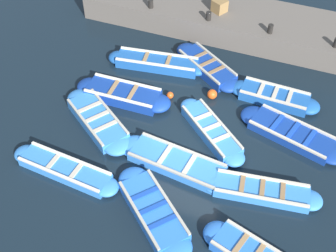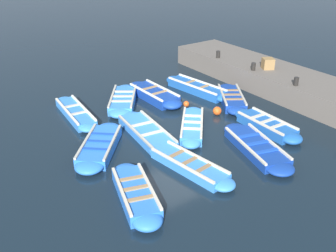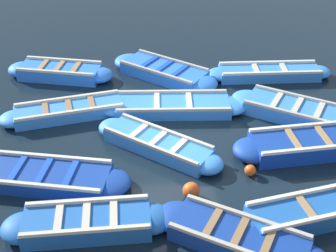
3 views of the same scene
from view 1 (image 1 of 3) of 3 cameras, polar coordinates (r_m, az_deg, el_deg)
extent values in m
plane|color=black|center=(15.18, 3.13, -1.60)|extent=(120.00, 120.00, 0.00)
cube|color=#3884E0|center=(15.67, -8.56, 0.67)|extent=(2.28, 2.65, 0.35)
ellipsoid|color=#3884E0|center=(14.86, -6.27, -2.26)|extent=(1.29, 1.29, 0.35)
ellipsoid|color=#3884E0|center=(16.53, -10.63, 3.30)|extent=(1.29, 1.29, 0.35)
cube|color=#B2AD9E|center=(15.64, -7.18, 1.87)|extent=(1.51, 2.08, 0.07)
cube|color=#B2AD9E|center=(15.41, -10.13, 0.53)|extent=(1.51, 2.08, 0.07)
cube|color=beige|center=(15.18, -7.69, -0.04)|extent=(0.79, 0.62, 0.04)
cube|color=beige|center=(15.53, -8.64, 1.17)|extent=(0.79, 0.62, 0.04)
cube|color=beige|center=(15.89, -9.55, 2.32)|extent=(0.79, 0.62, 0.04)
cube|color=#1E59AD|center=(16.71, 12.83, 3.46)|extent=(0.94, 2.38, 0.35)
ellipsoid|color=#1E59AD|center=(16.67, 16.71, 2.32)|extent=(0.81, 0.84, 0.35)
ellipsoid|color=#1E59AD|center=(16.84, 8.99, 4.56)|extent=(0.81, 0.84, 0.35)
cube|color=beige|center=(16.86, 13.26, 4.80)|extent=(0.16, 2.30, 0.07)
cube|color=beige|center=(16.29, 12.63, 3.15)|extent=(0.16, 2.30, 0.07)
cube|color=beige|center=(16.55, 14.60, 3.47)|extent=(0.75, 0.17, 0.04)
cube|color=beige|center=(16.58, 12.94, 3.95)|extent=(0.75, 0.17, 0.04)
cube|color=beige|center=(16.63, 11.29, 4.43)|extent=(0.75, 0.17, 0.04)
cube|color=#1E59AD|center=(17.69, -1.33, 7.67)|extent=(1.19, 3.13, 0.37)
ellipsoid|color=#1E59AD|center=(17.46, 3.57, 6.96)|extent=(0.81, 0.83, 0.37)
ellipsoid|color=#1E59AD|center=(18.05, -6.10, 8.30)|extent=(0.81, 0.83, 0.37)
cube|color=silver|center=(17.82, -1.08, 8.90)|extent=(0.49, 2.98, 0.07)
cube|color=silver|center=(17.30, -1.62, 7.53)|extent=(0.49, 2.98, 0.07)
cube|color=#9E7A51|center=(17.49, 0.04, 7.99)|extent=(0.69, 0.23, 0.04)
cube|color=#9E7A51|center=(17.66, -2.72, 8.37)|extent=(0.69, 0.23, 0.04)
cube|color=navy|center=(16.43, -5.49, 3.81)|extent=(1.03, 2.58, 0.39)
ellipsoid|color=navy|center=(16.05, -1.29, 2.79)|extent=(0.91, 0.94, 0.39)
ellipsoid|color=navy|center=(16.90, -9.49, 4.77)|extent=(0.91, 0.94, 0.39)
cube|color=silver|center=(16.58, -4.93, 5.39)|extent=(0.13, 2.51, 0.07)
cube|color=silver|center=(15.99, -6.18, 3.39)|extent=(0.13, 2.51, 0.07)
cube|color=#9E7A51|center=(16.17, -4.36, 4.08)|extent=(0.86, 0.16, 0.04)
cube|color=#9E7A51|center=(16.42, -6.71, 4.64)|extent=(0.86, 0.16, 0.04)
cube|color=#3884E0|center=(15.26, 5.29, -0.58)|extent=(2.26, 2.46, 0.32)
ellipsoid|color=#3884E0|center=(14.59, 7.99, -3.84)|extent=(1.02, 1.02, 0.32)
ellipsoid|color=#3884E0|center=(16.00, 2.83, 2.39)|extent=(1.02, 1.02, 0.32)
cube|color=#B2AD9E|center=(15.26, 6.43, 0.37)|extent=(1.70, 1.97, 0.07)
cube|color=#B2AD9E|center=(14.98, 4.22, -0.55)|extent=(1.70, 1.97, 0.07)
cube|color=beige|center=(14.83, 6.46, -1.47)|extent=(0.61, 0.55, 0.04)
cube|color=beige|center=(15.13, 5.33, -0.12)|extent=(0.61, 0.55, 0.04)
cube|color=beige|center=(15.44, 4.25, 1.18)|extent=(0.61, 0.55, 0.04)
ellipsoid|color=blue|center=(12.97, 6.12, -12.98)|extent=(1.00, 1.02, 0.35)
cube|color=beige|center=(12.77, 11.72, -13.85)|extent=(0.74, 2.22, 0.07)
cube|color=#9E7A51|center=(12.66, 8.81, -14.05)|extent=(0.77, 0.35, 0.04)
cube|color=blue|center=(13.29, -1.79, -10.37)|extent=(2.39, 2.54, 0.34)
ellipsoid|color=blue|center=(12.72, 0.86, -14.52)|extent=(1.32, 1.32, 0.34)
ellipsoid|color=blue|center=(13.94, -4.15, -6.57)|extent=(1.32, 1.32, 0.34)
cube|color=#B2AD9E|center=(13.23, -0.02, -9.09)|extent=(1.66, 1.90, 0.07)
cube|color=#B2AD9E|center=(13.02, -3.65, -10.67)|extent=(1.66, 1.90, 0.07)
cube|color=#1947B7|center=(12.87, -0.71, -11.65)|extent=(0.76, 0.68, 0.04)
cube|color=#1947B7|center=(13.13, -1.81, -9.92)|extent=(0.76, 0.68, 0.04)
cube|color=#1947B7|center=(13.40, -2.86, -8.25)|extent=(0.76, 0.68, 0.04)
cube|color=navy|center=(15.64, 14.87, -0.95)|extent=(1.71, 2.89, 0.29)
ellipsoid|color=navy|center=(15.45, 19.33, -3.13)|extent=(1.16, 1.18, 0.29)
ellipsoid|color=navy|center=(15.94, 10.55, 1.18)|extent=(1.16, 1.18, 0.29)
cube|color=beige|center=(15.83, 15.72, 0.51)|extent=(0.79, 2.59, 0.07)
cube|color=beige|center=(15.19, 14.24, -1.54)|extent=(0.79, 2.59, 0.07)
cube|color=#1947B7|center=(15.42, 16.88, -1.46)|extent=(0.90, 0.38, 0.04)
cube|color=#1947B7|center=(15.52, 14.99, -0.53)|extent=(0.90, 0.38, 0.04)
cube|color=#1947B7|center=(15.63, 13.12, 0.38)|extent=(0.90, 0.38, 0.04)
cube|color=#3884E0|center=(14.34, 1.08, -4.55)|extent=(1.33, 3.04, 0.28)
ellipsoid|color=#3884E0|center=(14.01, 6.52, -6.68)|extent=(1.02, 1.05, 0.28)
ellipsoid|color=#3884E0|center=(14.80, -4.04, -2.50)|extent=(1.02, 1.05, 0.28)
cube|color=#B2AD9E|center=(14.46, 1.90, -2.85)|extent=(0.41, 2.88, 0.07)
cube|color=#B2AD9E|center=(13.94, 0.24, -5.40)|extent=(0.41, 2.88, 0.07)
cube|color=beige|center=(14.10, 2.61, -4.74)|extent=(0.89, 0.24, 0.04)
cube|color=beige|center=(14.33, -0.41, -3.55)|extent=(0.89, 0.24, 0.04)
cube|color=#3884E0|center=(14.50, -12.43, -5.24)|extent=(1.02, 2.98, 0.29)
ellipsoid|color=#3884E0|center=(13.90, -7.47, -7.38)|extent=(0.77, 0.79, 0.29)
ellipsoid|color=#3884E0|center=(15.22, -16.93, -3.26)|extent=(0.77, 0.79, 0.29)
cube|color=silver|center=(14.52, -11.79, -3.85)|extent=(0.33, 2.86, 0.07)
cube|color=silver|center=(14.21, -13.32, -5.76)|extent=(0.33, 2.86, 0.07)
cube|color=beige|center=(14.19, -11.17, -5.42)|extent=(0.68, 0.20, 0.04)
cube|color=beige|center=(14.57, -13.86, -4.25)|extent=(0.68, 0.20, 0.04)
cube|color=navy|center=(17.61, 4.78, 7.21)|extent=(2.10, 2.52, 0.34)
ellipsoid|color=navy|center=(16.93, 7.35, 5.05)|extent=(1.15, 1.16, 0.34)
ellipsoid|color=navy|center=(18.34, 2.38, 9.20)|extent=(1.15, 1.16, 0.34)
cube|color=#B2AD9E|center=(17.69, 5.86, 8.20)|extent=(1.40, 2.02, 0.07)
cube|color=#B2AD9E|center=(17.27, 3.76, 7.26)|extent=(1.40, 2.02, 0.07)
cube|color=olive|center=(17.19, 5.90, 6.80)|extent=(0.73, 0.55, 0.04)
cube|color=olive|center=(17.48, 4.82, 7.70)|extent=(0.73, 0.55, 0.04)
cube|color=olive|center=(17.79, 3.77, 8.56)|extent=(0.73, 0.55, 0.04)
cube|color=#3884E0|center=(13.96, 11.34, -7.83)|extent=(1.17, 2.82, 0.29)
ellipsoid|color=#3884E0|center=(14.11, 16.88, -8.64)|extent=(0.83, 0.85, 0.29)
ellipsoid|color=#3884E0|center=(13.94, 5.75, -6.94)|extent=(0.83, 0.85, 0.29)
cube|color=beige|center=(14.03, 11.57, -6.24)|extent=(0.45, 2.66, 0.07)
cube|color=beige|center=(13.60, 11.32, -8.59)|extent=(0.45, 2.66, 0.07)
cube|color=olive|center=(13.88, 13.82, -7.79)|extent=(0.71, 0.24, 0.04)
cube|color=olive|center=(13.83, 11.43, -7.43)|extent=(0.71, 0.24, 0.04)
cube|color=olive|center=(13.80, 9.04, -7.06)|extent=(0.71, 0.24, 0.04)
cube|color=#605951|center=(19.52, 9.19, 12.31)|extent=(2.68, 13.04, 0.96)
cylinder|color=black|center=(19.23, -2.12, 14.67)|extent=(0.20, 0.20, 0.35)
cylinder|color=black|center=(18.57, 4.97, 13.23)|extent=(0.20, 0.20, 0.35)
cylinder|color=black|center=(18.20, 12.37, 11.50)|extent=(0.20, 0.20, 0.35)
cylinder|color=black|center=(18.15, 19.84, 9.54)|extent=(0.20, 0.20, 0.35)
cube|color=olive|center=(19.07, 6.31, 14.34)|extent=(0.67, 0.67, 0.49)
sphere|color=#E05119|center=(14.80, 8.29, -3.11)|extent=(0.26, 0.26, 0.26)
sphere|color=#E05119|center=(16.44, 0.25, 3.78)|extent=(0.25, 0.25, 0.25)
sphere|color=#E05119|center=(16.48, 5.40, 3.88)|extent=(0.35, 0.35, 0.35)
camera|label=2|loc=(9.28, 72.20, -24.99)|focal=42.00mm
camera|label=3|loc=(19.41, 18.59, 30.41)|focal=50.00mm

